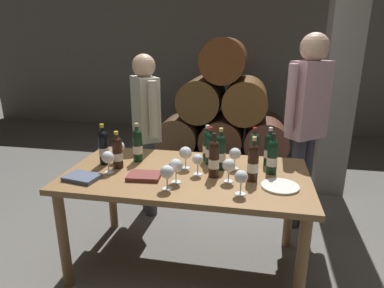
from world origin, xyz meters
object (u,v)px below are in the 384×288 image
at_px(wine_bottle_4, 214,158).
at_px(leather_ledger, 144,176).
at_px(wine_bottle_6, 269,149).
at_px(wine_glass_6, 167,173).
at_px(wine_bottle_10, 104,147).
at_px(wine_bottle_0, 207,145).
at_px(wine_glass_0, 176,166).
at_px(wine_glass_4, 229,166).
at_px(wine_glass_1, 185,153).
at_px(wine_bottle_8, 272,157).
at_px(wine_glass_3, 235,154).
at_px(wine_bottle_7, 253,162).
at_px(wine_bottle_1, 221,152).
at_px(wine_glass_5, 108,158).
at_px(serving_plate, 280,186).
at_px(wine_glass_8, 198,160).
at_px(wine_bottle_3, 254,148).
at_px(wine_bottle_2, 138,145).
at_px(wine_glass_2, 241,178).
at_px(taster_seated_left, 146,123).
at_px(dining_table, 187,184).
at_px(tasting_notebook, 82,177).
at_px(wine_glass_7, 119,147).
at_px(sommelier_presenting, 307,116).
at_px(wine_bottle_9, 118,152).
at_px(wine_bottle_5, 210,148).

relative_size(wine_bottle_4, leather_ledger, 1.40).
height_order(wine_bottle_6, wine_glass_6, wine_bottle_6).
xyz_separation_m(wine_bottle_10, leather_ledger, (0.38, -0.20, -0.12)).
relative_size(wine_bottle_0, wine_glass_0, 1.69).
height_order(wine_bottle_0, wine_glass_4, wine_bottle_0).
bearing_deg(wine_glass_1, wine_bottle_8, 1.66).
distance_m(wine_bottle_4, wine_glass_3, 0.22).
bearing_deg(wine_bottle_7, wine_bottle_1, 145.13).
xyz_separation_m(wine_glass_3, wine_glass_5, (-0.87, -0.24, 0.00)).
height_order(wine_glass_5, serving_plate, wine_glass_5).
distance_m(wine_bottle_1, wine_glass_8, 0.19).
bearing_deg(serving_plate, wine_bottle_3, 114.41).
height_order(wine_bottle_2, leather_ledger, wine_bottle_2).
bearing_deg(wine_bottle_6, wine_glass_4, -126.27).
relative_size(wine_glass_2, taster_seated_left, 0.10).
xyz_separation_m(dining_table, wine_bottle_4, (0.20, -0.03, 0.22)).
bearing_deg(wine_bottle_3, wine_glass_5, -159.57).
xyz_separation_m(wine_bottle_10, tasting_notebook, (-0.02, -0.30, -0.12)).
xyz_separation_m(wine_glass_7, sommelier_presenting, (1.44, 0.63, 0.17)).
xyz_separation_m(wine_bottle_10, wine_glass_8, (0.73, -0.07, -0.03)).
relative_size(wine_bottle_10, leather_ledger, 1.41).
distance_m(wine_bottle_1, taster_seated_left, 0.97).
distance_m(wine_bottle_2, wine_bottle_8, 1.00).
bearing_deg(wine_bottle_8, wine_bottle_3, 127.44).
relative_size(wine_bottle_6, wine_bottle_9, 1.05).
bearing_deg(wine_glass_7, sommelier_presenting, 23.48).
distance_m(wine_glass_3, wine_glass_4, 0.24).
height_order(wine_glass_4, wine_glass_6, same).
distance_m(wine_bottle_4, wine_bottle_6, 0.48).
bearing_deg(wine_glass_5, wine_glass_3, 15.73).
bearing_deg(wine_glass_8, wine_bottle_0, 86.23).
bearing_deg(wine_glass_2, wine_glass_5, 169.80).
xyz_separation_m(wine_glass_0, wine_glass_5, (-0.50, 0.07, -0.00)).
height_order(wine_bottle_8, tasting_notebook, wine_bottle_8).
relative_size(wine_glass_7, tasting_notebook, 0.74).
distance_m(wine_glass_1, wine_glass_8, 0.15).
distance_m(wine_glass_4, leather_ledger, 0.58).
distance_m(dining_table, wine_bottle_5, 0.33).
relative_size(wine_glass_5, wine_glass_6, 1.00).
bearing_deg(wine_glass_2, wine_glass_7, 157.26).
bearing_deg(dining_table, sommelier_presenting, 40.20).
bearing_deg(wine_glass_3, wine_glass_1, -170.69).
distance_m(wine_bottle_10, wine_glass_7, 0.12).
relative_size(wine_bottle_3, wine_glass_1, 1.73).
bearing_deg(wine_glass_5, dining_table, 11.11).
bearing_deg(wine_bottle_10, wine_glass_7, 39.03).
height_order(wine_bottle_0, wine_glass_5, wine_bottle_0).
relative_size(wine_bottle_10, serving_plate, 1.29).
distance_m(wine_bottle_8, wine_glass_0, 0.68).
distance_m(wine_bottle_2, wine_bottle_6, 0.99).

